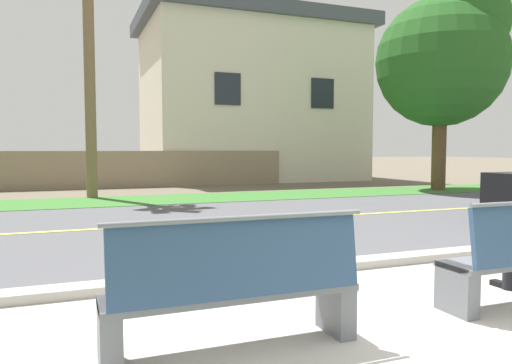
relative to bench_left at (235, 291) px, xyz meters
The scene contains 10 objects.
ground_plane 7.63m from the bench_left, 78.97° to the left, with size 140.00×140.00×0.00m, color #665B4C.
sidewalk_pavement 1.53m from the bench_left, ahead, with size 44.00×3.60×0.01m, color #B7B2A8.
curb_edge 2.37m from the bench_left, 51.43° to the left, with size 44.00×0.30×0.11m, color #ADA89E.
street_asphalt 6.17m from the bench_left, 76.29° to the left, with size 52.00×8.00×0.01m, color #515156.
road_centre_line 6.17m from the bench_left, 76.29° to the left, with size 48.00×0.14×0.01m, color #E0CC4C.
far_verge_grass 10.92m from the bench_left, 82.32° to the left, with size 48.00×2.80×0.02m, color #38702D.
bench_left is the anchor object (origin of this frame).
shade_tree_left 16.07m from the bench_left, 42.64° to the left, with size 4.52×4.52×7.46m.
garden_wall 15.80m from the bench_left, 87.30° to the left, with size 13.00×0.36×1.40m, color gray.
house_across_street 20.59m from the bench_left, 69.22° to the left, with size 10.47×6.91×7.71m.
Camera 1 is at (-2.53, -2.65, 1.45)m, focal length 33.97 mm.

